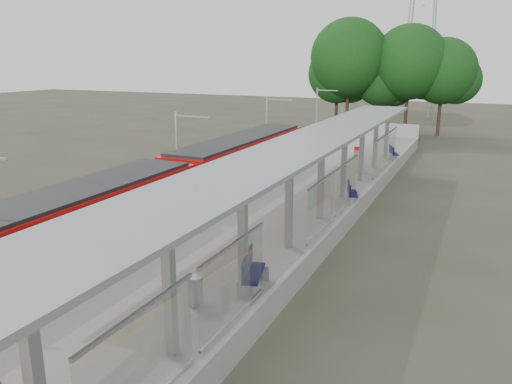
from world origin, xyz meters
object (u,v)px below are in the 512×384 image
bench_far (393,152)px  info_pillar_far (356,161)px  litter_bin (196,291)px  bench_mid (351,191)px  train (175,191)px  bench_near (251,270)px

bench_far → info_pillar_far: bearing=-128.7°
info_pillar_far → litter_bin: info_pillar_far is taller
bench_mid → bench_far: bearing=71.1°
info_pillar_far → bench_mid: bearing=-95.0°
bench_far → train: bearing=-134.9°
bench_mid → litter_bin: size_ratio=1.68×
train → bench_mid: size_ratio=18.16×
bench_far → bench_near: bearing=-113.8°
train → bench_far: (7.12, 17.49, -0.54)m
bench_near → train: bearing=123.2°
litter_bin → bench_near: bearing=60.2°
train → info_pillar_far: size_ratio=16.92×
bench_mid → litter_bin: bearing=-115.0°
info_pillar_far → litter_bin: size_ratio=1.81×
info_pillar_far → train: bearing=-131.4°
bench_mid → info_pillar_far: (-1.47, 7.04, 0.18)m
train → bench_mid: 8.89m
bench_near → litter_bin: (-0.99, -1.73, -0.16)m
bench_mid → bench_far: size_ratio=1.04×
bench_near → bench_far: (0.41, 23.35, -0.10)m
bench_mid → bench_near: bearing=-110.9°
bench_far → litter_bin: bearing=-116.0°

